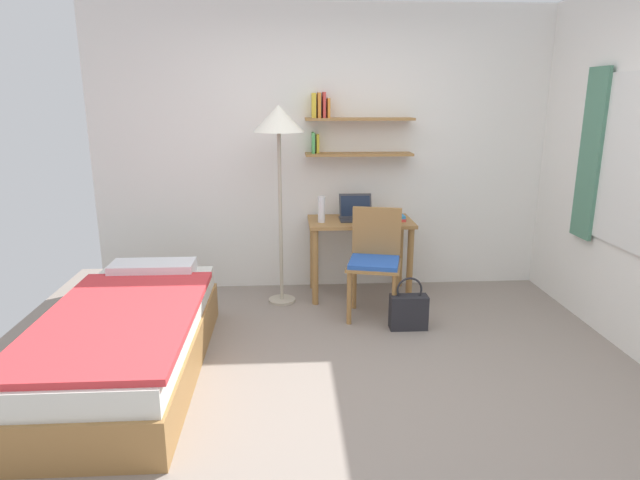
{
  "coord_description": "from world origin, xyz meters",
  "views": [
    {
      "loc": [
        -0.41,
        -3.03,
        1.79
      ],
      "look_at": [
        -0.2,
        0.51,
        0.85
      ],
      "focal_mm": 30.34,
      "sensor_mm": 36.0,
      "label": 1
    }
  ],
  "objects_px": {
    "bed": "(128,341)",
    "handbag": "(409,311)",
    "desk": "(360,236)",
    "standing_lamp": "(279,129)",
    "laptop": "(356,213)",
    "water_bottle": "(321,209)",
    "book_stack": "(394,217)",
    "desk_chair": "(375,257)"
  },
  "relations": [
    {
      "from": "book_stack",
      "to": "handbag",
      "type": "bearing_deg",
      "value": -91.04
    },
    {
      "from": "standing_lamp",
      "to": "water_bottle",
      "type": "height_order",
      "value": "standing_lamp"
    },
    {
      "from": "standing_lamp",
      "to": "handbag",
      "type": "relative_size",
      "value": 4.02
    },
    {
      "from": "laptop",
      "to": "water_bottle",
      "type": "bearing_deg",
      "value": -161.43
    },
    {
      "from": "bed",
      "to": "handbag",
      "type": "distance_m",
      "value": 2.1
    },
    {
      "from": "laptop",
      "to": "book_stack",
      "type": "height_order",
      "value": "laptop"
    },
    {
      "from": "bed",
      "to": "handbag",
      "type": "height_order",
      "value": "bed"
    },
    {
      "from": "standing_lamp",
      "to": "desk",
      "type": "bearing_deg",
      "value": 10.57
    },
    {
      "from": "bed",
      "to": "desk",
      "type": "distance_m",
      "value": 2.24
    },
    {
      "from": "desk",
      "to": "desk_chair",
      "type": "xyz_separation_m",
      "value": [
        0.06,
        -0.48,
        -0.06
      ]
    },
    {
      "from": "water_bottle",
      "to": "handbag",
      "type": "bearing_deg",
      "value": -48.04
    },
    {
      "from": "desk_chair",
      "to": "book_stack",
      "type": "relative_size",
      "value": 4.37
    },
    {
      "from": "standing_lamp",
      "to": "laptop",
      "type": "relative_size",
      "value": 5.74
    },
    {
      "from": "standing_lamp",
      "to": "book_stack",
      "type": "distance_m",
      "value": 1.3
    },
    {
      "from": "bed",
      "to": "standing_lamp",
      "type": "bearing_deg",
      "value": 51.89
    },
    {
      "from": "laptop",
      "to": "water_bottle",
      "type": "distance_m",
      "value": 0.34
    },
    {
      "from": "desk_chair",
      "to": "book_stack",
      "type": "height_order",
      "value": "desk_chair"
    },
    {
      "from": "standing_lamp",
      "to": "laptop",
      "type": "height_order",
      "value": "standing_lamp"
    },
    {
      "from": "bed",
      "to": "book_stack",
      "type": "xyz_separation_m",
      "value": [
        2.02,
        1.39,
        0.5
      ]
    },
    {
      "from": "bed",
      "to": "water_bottle",
      "type": "relative_size",
      "value": 8.63
    },
    {
      "from": "desk",
      "to": "book_stack",
      "type": "xyz_separation_m",
      "value": [
        0.31,
        -0.02,
        0.17
      ]
    },
    {
      "from": "desk_chair",
      "to": "standing_lamp",
      "type": "height_order",
      "value": "standing_lamp"
    },
    {
      "from": "laptop",
      "to": "bed",
      "type": "bearing_deg",
      "value": -139.23
    },
    {
      "from": "laptop",
      "to": "book_stack",
      "type": "xyz_separation_m",
      "value": [
        0.34,
        -0.06,
        -0.03
      ]
    },
    {
      "from": "bed",
      "to": "standing_lamp",
      "type": "xyz_separation_m",
      "value": [
        1.0,
        1.27,
        1.3
      ]
    },
    {
      "from": "standing_lamp",
      "to": "bed",
      "type": "bearing_deg",
      "value": -128.11
    },
    {
      "from": "book_stack",
      "to": "laptop",
      "type": "bearing_deg",
      "value": 169.69
    },
    {
      "from": "desk",
      "to": "standing_lamp",
      "type": "distance_m",
      "value": 1.21
    },
    {
      "from": "laptop",
      "to": "water_bottle",
      "type": "relative_size",
      "value": 1.29
    },
    {
      "from": "bed",
      "to": "desk",
      "type": "height_order",
      "value": "desk"
    },
    {
      "from": "desk_chair",
      "to": "book_stack",
      "type": "distance_m",
      "value": 0.57
    },
    {
      "from": "water_bottle",
      "to": "desk",
      "type": "bearing_deg",
      "value": 10.36
    },
    {
      "from": "book_stack",
      "to": "standing_lamp",
      "type": "bearing_deg",
      "value": -173.64
    },
    {
      "from": "laptop",
      "to": "handbag",
      "type": "bearing_deg",
      "value": -68.38
    },
    {
      "from": "standing_lamp",
      "to": "water_bottle",
      "type": "bearing_deg",
      "value": 10.78
    },
    {
      "from": "laptop",
      "to": "water_bottle",
      "type": "xyz_separation_m",
      "value": [
        -0.32,
        -0.11,
        0.06
      ]
    },
    {
      "from": "desk",
      "to": "standing_lamp",
      "type": "height_order",
      "value": "standing_lamp"
    },
    {
      "from": "book_stack",
      "to": "bed",
      "type": "bearing_deg",
      "value": -145.57
    },
    {
      "from": "laptop",
      "to": "standing_lamp",
      "type": "bearing_deg",
      "value": -165.5
    },
    {
      "from": "standing_lamp",
      "to": "book_stack",
      "type": "xyz_separation_m",
      "value": [
        1.02,
        0.11,
        -0.8
      ]
    },
    {
      "from": "handbag",
      "to": "laptop",
      "type": "bearing_deg",
      "value": 111.62
    },
    {
      "from": "water_bottle",
      "to": "desk_chair",
      "type": "bearing_deg",
      "value": -45.17
    }
  ]
}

